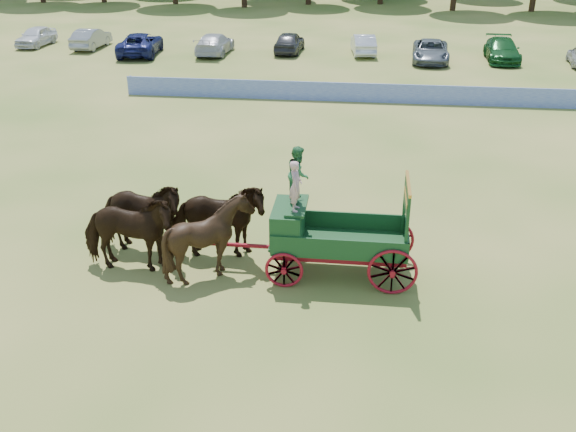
{
  "coord_description": "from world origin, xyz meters",
  "views": [
    {
      "loc": [
        -0.52,
        -17.02,
        9.71
      ],
      "look_at": [
        -2.61,
        0.32,
        1.3
      ],
      "focal_mm": 40.0,
      "sensor_mm": 36.0,
      "label": 1
    }
  ],
  "objects": [
    {
      "name": "sponsor_banner",
      "position": [
        -1.0,
        18.0,
        0.53
      ],
      "size": [
        26.0,
        0.08,
        1.05
      ],
      "primitive_type": "cube",
      "color": "#203FAD",
      "rests_on": "ground"
    },
    {
      "name": "horse_wheel_left",
      "position": [
        -4.69,
        -1.23,
        1.23
      ],
      "size": [
        2.46,
        2.25,
        2.46
      ],
      "primitive_type": "imported",
      "rotation": [
        0.0,
        0.0,
        1.45
      ],
      "color": "black",
      "rests_on": "ground"
    },
    {
      "name": "horse_lead_left",
      "position": [
        -7.09,
        -1.23,
        1.23
      ],
      "size": [
        2.93,
        1.37,
        2.45
      ],
      "primitive_type": "imported",
      "rotation": [
        0.0,
        0.0,
        1.59
      ],
      "color": "black",
      "rests_on": "ground"
    },
    {
      "name": "horse_wheel_right",
      "position": [
        -4.69,
        -0.13,
        1.23
      ],
      "size": [
        3.04,
        1.66,
        2.45
      ],
      "primitive_type": "imported",
      "rotation": [
        0.0,
        0.0,
        1.69
      ],
      "color": "black",
      "rests_on": "ground"
    },
    {
      "name": "farm_dray",
      "position": [
        -1.73,
        -0.64,
        1.64
      ],
      "size": [
        6.0,
        2.0,
        3.76
      ],
      "color": "maroon",
      "rests_on": "ground"
    },
    {
      "name": "parked_cars",
      "position": [
        -0.39,
        29.84,
        0.75
      ],
      "size": [
        51.83,
        7.36,
        1.57
      ],
      "color": "silver",
      "rests_on": "ground"
    },
    {
      "name": "horse_lead_right",
      "position": [
        -7.09,
        -0.13,
        1.23
      ],
      "size": [
        3.0,
        1.55,
        2.45
      ],
      "primitive_type": "imported",
      "rotation": [
        0.0,
        0.0,
        1.49
      ],
      "color": "black",
      "rests_on": "ground"
    },
    {
      "name": "ground",
      "position": [
        0.0,
        0.0,
        0.0
      ],
      "size": [
        160.0,
        160.0,
        0.0
      ],
      "primitive_type": "plane",
      "color": "tan",
      "rests_on": "ground"
    }
  ]
}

